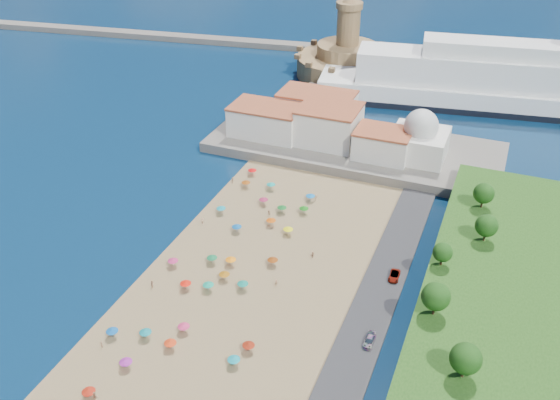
% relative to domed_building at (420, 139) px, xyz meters
% --- Properties ---
extents(ground, '(700.00, 700.00, 0.00)m').
position_rel_domed_building_xyz_m(ground, '(-30.00, -71.00, -8.97)').
color(ground, '#071938').
rests_on(ground, ground).
extents(terrace, '(90.00, 36.00, 3.00)m').
position_rel_domed_building_xyz_m(terrace, '(-20.00, 2.00, -7.47)').
color(terrace, '#59544C').
rests_on(terrace, ground).
extents(jetty, '(18.00, 70.00, 2.40)m').
position_rel_domed_building_xyz_m(jetty, '(-42.00, 37.00, -7.77)').
color(jetty, '#59544C').
rests_on(jetty, ground).
extents(breakwater, '(199.03, 34.77, 2.60)m').
position_rel_domed_building_xyz_m(breakwater, '(-140.00, 82.00, -7.67)').
color(breakwater, '#59544C').
rests_on(breakwater, ground).
extents(waterfront_buildings, '(57.00, 29.00, 11.00)m').
position_rel_domed_building_xyz_m(waterfront_buildings, '(-33.05, 2.64, -1.10)').
color(waterfront_buildings, silver).
rests_on(waterfront_buildings, terrace).
extents(domed_building, '(16.00, 16.00, 15.00)m').
position_rel_domed_building_xyz_m(domed_building, '(0.00, 0.00, 0.00)').
color(domed_building, silver).
rests_on(domed_building, terrace).
extents(fortress, '(40.00, 40.00, 32.40)m').
position_rel_domed_building_xyz_m(fortress, '(-42.00, 67.00, -2.29)').
color(fortress, '#9C784E').
rests_on(fortress, ground).
extents(cruise_ship, '(136.81, 40.71, 29.55)m').
position_rel_domed_building_xyz_m(cruise_ship, '(21.30, 55.28, -0.23)').
color(cruise_ship, black).
rests_on(cruise_ship, ground).
extents(beach_parasols, '(32.56, 111.31, 2.20)m').
position_rel_domed_building_xyz_m(beach_parasols, '(-31.15, -79.35, -6.83)').
color(beach_parasols, gray).
rests_on(beach_parasols, beach).
extents(beachgoers, '(33.73, 93.94, 1.85)m').
position_rel_domed_building_xyz_m(beachgoers, '(-33.78, -72.64, -7.85)').
color(beachgoers, tan).
rests_on(beachgoers, beach).
extents(parked_cars, '(2.42, 59.34, 1.43)m').
position_rel_domed_building_xyz_m(parked_cars, '(6.00, -79.50, -7.59)').
color(parked_cars, gray).
rests_on(parked_cars, promenade).
extents(hillside_trees, '(16.16, 108.07, 7.26)m').
position_rel_domed_building_xyz_m(hillside_trees, '(18.81, -77.28, 1.05)').
color(hillside_trees, '#382314').
rests_on(hillside_trees, hillside).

